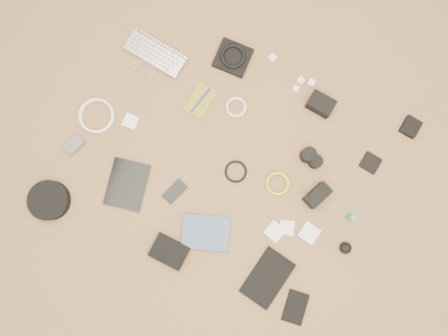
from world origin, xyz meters
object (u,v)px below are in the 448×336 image
at_px(headphone_case, 49,200).
at_px(laptop, 151,61).
at_px(dslr_camera, 321,104).
at_px(tablet, 127,185).
at_px(phone, 175,191).
at_px(paperback, 204,251).

bearing_deg(headphone_case, laptop, 78.66).
bearing_deg(dslr_camera, tablet, -127.50).
bearing_deg(phone, laptop, 144.83).
height_order(laptop, paperback, laptop).
relative_size(dslr_camera, headphone_case, 0.64).
height_order(dslr_camera, phone, dslr_camera).
relative_size(dslr_camera, paperback, 0.55).
xyz_separation_m(laptop, tablet, (0.13, -0.56, -0.01)).
distance_m(dslr_camera, tablet, 0.94).
relative_size(laptop, dslr_camera, 2.48).
xyz_separation_m(phone, paperback, (0.22, -0.19, 0.01)).
distance_m(laptop, headphone_case, 0.78).
height_order(dslr_camera, paperback, dslr_camera).
bearing_deg(laptop, tablet, -68.56).
bearing_deg(tablet, dslr_camera, 36.03).
bearing_deg(headphone_case, dslr_camera, 42.63).
distance_m(dslr_camera, paperback, 0.84).
xyz_separation_m(laptop, phone, (0.34, -0.51, -0.01)).
bearing_deg(paperback, phone, 31.33).
height_order(tablet, phone, tablet).
relative_size(tablet, paperback, 1.05).
xyz_separation_m(phone, headphone_case, (-0.49, -0.25, 0.02)).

